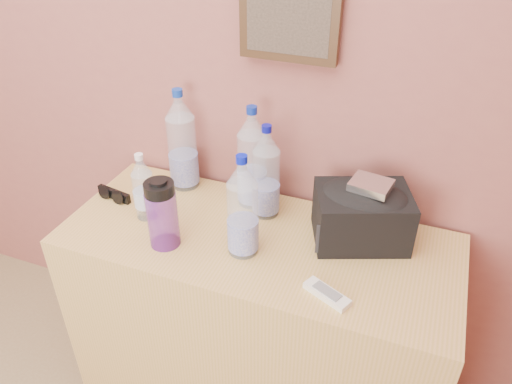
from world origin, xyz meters
The scene contains 12 objects.
picture_frame centered at (0.46, 1.98, 1.40)m, with size 0.30×0.03×0.25m, color #382311, non-canonical shape.
dresser centered at (0.46, 1.72, 0.39)m, with size 1.25×0.52×0.78m, color tan.
pet_large_a centered at (0.10, 1.92, 0.95)m, with size 0.10×0.10×0.37m.
pet_large_b centered at (0.44, 1.86, 0.93)m, with size 0.09×0.09×0.32m.
pet_large_c centered at (0.37, 1.90, 0.94)m, with size 0.10×0.10×0.36m.
pet_large_d centered at (0.44, 1.65, 0.93)m, with size 0.09×0.09×0.33m.
pet_small centered at (0.07, 1.70, 0.89)m, with size 0.07×0.07×0.24m.
nalgene_bottle centered at (0.20, 1.60, 0.90)m, with size 0.09×0.09×0.23m.
sunglasses centered at (-0.09, 1.75, 0.80)m, with size 0.14×0.05×0.04m, color black, non-canonical shape.
ac_remote centered at (0.73, 1.55, 0.79)m, with size 0.14×0.04×0.02m, color silver.
toiletry_bag centered at (0.76, 1.84, 0.88)m, with size 0.28×0.20×0.19m, color black, non-canonical shape.
foil_packet centered at (0.77, 1.83, 0.99)m, with size 0.11×0.10×0.02m, color silver.
Camera 1 is at (0.90, 0.57, 1.77)m, focal length 35.00 mm.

